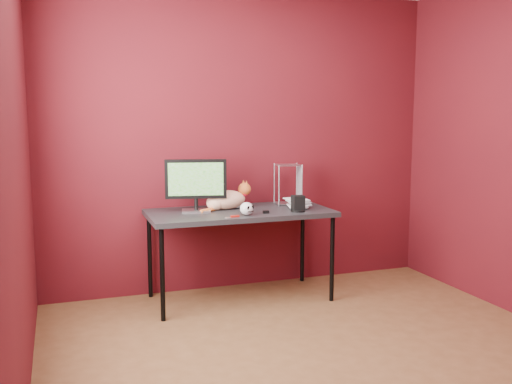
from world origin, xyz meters
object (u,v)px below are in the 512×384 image
object	(u,v)px
skull_mug	(247,209)
speaker	(298,204)
cat	(227,200)
book_stack	(289,158)
monitor	(196,183)
desk	(240,217)

from	to	relation	value
skull_mug	speaker	xyz separation A→B (m)	(0.45, 0.02, 0.01)
skull_mug	cat	bearing A→B (deg)	77.98
cat	book_stack	world-z (taller)	book_stack
skull_mug	book_stack	xyz separation A→B (m)	(0.46, 0.23, 0.37)
monitor	skull_mug	size ratio (longest dim) A/B	4.29
desk	cat	world-z (taller)	cat
speaker	cat	bearing A→B (deg)	150.80
book_stack	cat	bearing A→B (deg)	169.95
cat	speaker	size ratio (longest dim) A/B	3.62
cat	skull_mug	world-z (taller)	cat
skull_mug	book_stack	bearing A→B (deg)	3.88
desk	cat	bearing A→B (deg)	127.58
desk	skull_mug	world-z (taller)	skull_mug
desk	monitor	size ratio (longest dim) A/B	3.07
book_stack	desk	bearing A→B (deg)	-178.72
book_stack	monitor	bearing A→B (deg)	176.64
desk	speaker	distance (m)	0.49
cat	book_stack	xyz separation A→B (m)	(0.52, -0.09, 0.34)
speaker	book_stack	world-z (taller)	book_stack
monitor	book_stack	xyz separation A→B (m)	(0.79, -0.05, 0.18)
skull_mug	desk	bearing A→B (deg)	63.21
monitor	skull_mug	world-z (taller)	monitor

